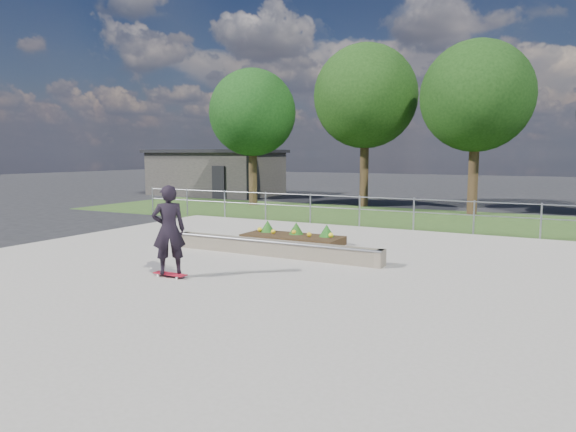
% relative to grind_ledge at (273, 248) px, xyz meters
% --- Properties ---
extents(ground, '(120.00, 120.00, 0.00)m').
position_rel_grind_ledge_xyz_m(ground, '(0.11, -1.24, -0.26)').
color(ground, black).
rests_on(ground, ground).
extents(grass_verge, '(30.00, 8.00, 0.02)m').
position_rel_grind_ledge_xyz_m(grass_verge, '(0.11, 9.76, -0.25)').
color(grass_verge, '#2C471C').
rests_on(grass_verge, ground).
extents(concrete_slab, '(15.00, 15.00, 0.06)m').
position_rel_grind_ledge_xyz_m(concrete_slab, '(0.11, -1.24, -0.23)').
color(concrete_slab, gray).
rests_on(concrete_slab, ground).
extents(fence, '(20.06, 0.06, 1.20)m').
position_rel_grind_ledge_xyz_m(fence, '(0.11, 6.26, 0.51)').
color(fence, '#999DA2').
rests_on(fence, ground).
extents(building, '(8.40, 5.40, 3.00)m').
position_rel_grind_ledge_xyz_m(building, '(-13.88, 16.75, 1.25)').
color(building, '#302E2B').
rests_on(building, ground).
extents(tree_far_left, '(4.55, 4.55, 7.15)m').
position_rel_grind_ledge_xyz_m(tree_far_left, '(-7.89, 11.76, 4.59)').
color(tree_far_left, '#332414').
rests_on(tree_far_left, ground).
extents(tree_mid_left, '(5.25, 5.25, 8.25)m').
position_rel_grind_ledge_xyz_m(tree_mid_left, '(-2.39, 13.76, 5.34)').
color(tree_mid_left, '#302113').
rests_on(tree_mid_left, ground).
extents(tree_mid_right, '(4.90, 4.90, 7.70)m').
position_rel_grind_ledge_xyz_m(tree_mid_right, '(3.11, 12.76, 4.97)').
color(tree_mid_right, '#342214').
rests_on(tree_mid_right, ground).
extents(grind_ledge, '(6.00, 0.44, 0.43)m').
position_rel_grind_ledge_xyz_m(grind_ledge, '(0.00, 0.00, 0.00)').
color(grind_ledge, brown).
rests_on(grind_ledge, concrete_slab).
extents(planter_bed, '(3.00, 1.20, 0.61)m').
position_rel_grind_ledge_xyz_m(planter_bed, '(-0.39, 1.92, -0.02)').
color(planter_bed, black).
rests_on(planter_bed, concrete_slab).
extents(skateboarder, '(0.83, 0.81, 2.00)m').
position_rel_grind_ledge_xyz_m(skateboarder, '(-0.80, -3.10, 0.83)').
color(skateboarder, white).
rests_on(skateboarder, concrete_slab).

